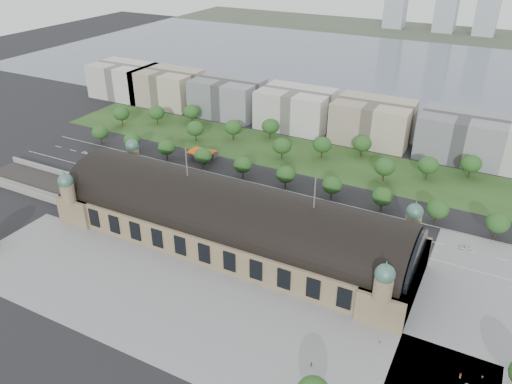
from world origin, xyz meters
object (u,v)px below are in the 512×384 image
at_px(traffic_car_1, 159,163).
at_px(parked_car_3, 172,194).
at_px(petrol_station, 207,153).
at_px(pedestrian_2, 482,377).
at_px(parked_car_1, 145,185).
at_px(traffic_car_5, 388,219).
at_px(parked_car_5, 173,192).
at_px(traffic_car_6, 465,248).
at_px(traffic_car_0, 85,153).
at_px(traffic_car_4, 297,215).
at_px(pedestrian_5, 460,376).
at_px(bus_mid, 286,215).
at_px(bus_west, 268,207).
at_px(bus_east, 310,221).
at_px(pedestrian_1, 311,364).
at_px(traffic_car_2, 142,178).
at_px(parked_car_6, 198,196).
at_px(parked_car_2, 189,193).
at_px(pedestrian_0, 380,343).
at_px(parked_car_4, 157,190).
at_px(traffic_car_3, 227,185).
at_px(parked_car_0, 143,186).

relative_size(traffic_car_1, parked_car_3, 1.04).
bearing_deg(petrol_station, pedestrian_2, -31.16).
xyz_separation_m(petrol_station, parked_car_1, (-9.46, -42.86, -2.31)).
distance_m(traffic_car_5, parked_car_5, 101.36).
xyz_separation_m(traffic_car_6, parked_car_5, (-131.86, -16.47, 0.15)).
bearing_deg(traffic_car_0, traffic_car_5, 95.07).
height_order(traffic_car_4, pedestrian_5, pedestrian_5).
xyz_separation_m(petrol_station, bus_mid, (66.37, -38.28, -1.27)).
xyz_separation_m(traffic_car_6, bus_west, (-84.08, -8.99, 0.87)).
relative_size(traffic_car_0, bus_east, 0.40).
xyz_separation_m(parked_car_1, bus_east, (87.05, 4.77, 0.91)).
height_order(bus_east, pedestrian_2, bus_east).
relative_size(parked_car_1, pedestrian_1, 2.75).
xyz_separation_m(bus_west, pedestrian_2, (97.48, -57.38, -0.73)).
bearing_deg(traffic_car_2, traffic_car_5, 104.41).
bearing_deg(parked_car_6, petrol_station, -178.77).
height_order(pedestrian_2, pedestrian_5, pedestrian_5).
xyz_separation_m(traffic_car_6, pedestrian_2, (13.39, -66.38, 0.15)).
relative_size(traffic_car_0, parked_car_5, 0.79).
bearing_deg(bus_east, pedestrian_1, -154.83).
relative_size(traffic_car_5, pedestrian_1, 2.69).
bearing_deg(traffic_car_2, parked_car_2, 91.36).
height_order(petrol_station, bus_east, petrol_station).
distance_m(pedestrian_0, pedestrian_1, 23.72).
xyz_separation_m(bus_mid, pedestrian_2, (87.19, -54.56, -0.89)).
bearing_deg(traffic_car_4, traffic_car_5, 120.62).
distance_m(parked_car_4, pedestrian_5, 157.15).
bearing_deg(traffic_car_2, parked_car_5, 83.57).
xyz_separation_m(parked_car_6, bus_east, (56.44, 2.73, 0.83)).
distance_m(traffic_car_2, bus_mid, 81.09).
height_order(traffic_car_0, parked_car_2, parked_car_2).
relative_size(traffic_car_6, bus_west, 0.42).
distance_m(traffic_car_4, parked_car_3, 62.23).
height_order(parked_car_6, pedestrian_5, pedestrian_5).
relative_size(petrol_station, pedestrian_2, 8.89).
distance_m(parked_car_5, bus_west, 48.36).
bearing_deg(pedestrian_5, parked_car_6, -117.33).
distance_m(traffic_car_5, parked_car_2, 93.57).
bearing_deg(traffic_car_3, parked_car_6, 152.05).
height_order(traffic_car_0, parked_car_6, traffic_car_0).
bearing_deg(parked_car_4, pedestrian_1, 23.67).
bearing_deg(parked_car_4, parked_car_5, 63.99).
distance_m(bus_east, pedestrian_1, 79.66).
bearing_deg(parked_car_2, parked_car_0, -112.36).
distance_m(traffic_car_1, pedestrian_2, 186.63).
xyz_separation_m(traffic_car_5, bus_east, (-29.26, -18.89, 0.81)).
bearing_deg(parked_car_6, traffic_car_4, 70.65).
bearing_deg(parked_car_5, parked_car_0, -113.97).
distance_m(bus_mid, pedestrian_2, 102.86).
relative_size(parked_car_3, pedestrian_2, 2.86).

